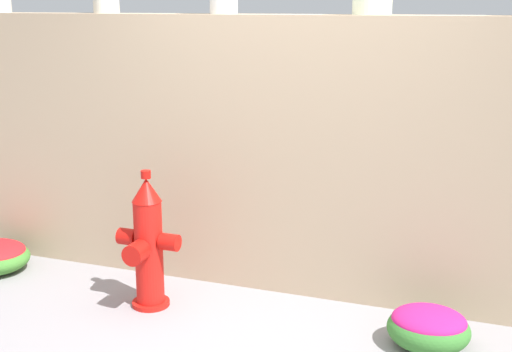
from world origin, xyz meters
TOP-DOWN VIEW (x-y plane):
  - stone_wall at (0.00, 1.12)m, footprint 5.44×0.38m
  - fire_hydrant at (-0.81, 0.43)m, footprint 0.43×0.35m
  - flower_bush_left at (0.98, 0.49)m, footprint 0.48×0.43m

SIDE VIEW (x-z plane):
  - flower_bush_left at x=0.98m, z-range 0.00..0.25m
  - fire_hydrant at x=-0.81m, z-range -0.04..0.88m
  - stone_wall at x=0.00m, z-range 0.00..1.87m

